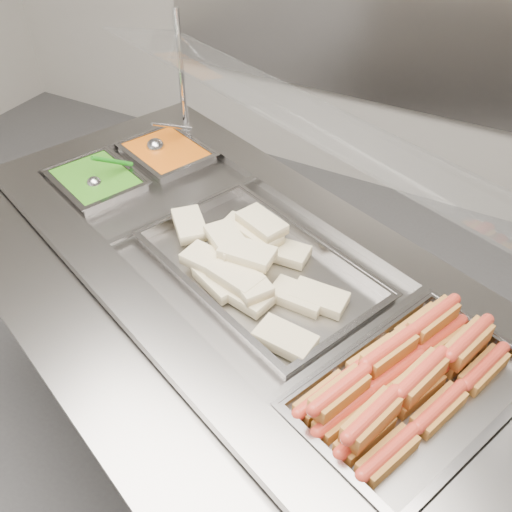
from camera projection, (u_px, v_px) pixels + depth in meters
The scene contains 12 objects.
ground at pixel (155, 511), 2.13m from camera, with size 6.00×6.00×0.00m, color #525254.
steam_counter at pixel (247, 353), 2.09m from camera, with size 2.19×1.56×0.96m.
tray_rail at pixel (89, 351), 1.55m from camera, with size 1.89×1.04×0.06m.
sneeze_guard at pixel (306, 117), 1.64m from camera, with size 1.75×0.94×0.47m.
pan_hotdogs at pixel (414, 400), 1.42m from camera, with size 0.55×0.68×0.11m.
pan_wraps at pixel (258, 271), 1.76m from camera, with size 0.83×0.66×0.07m.
pan_beans at pixel (167, 160), 2.28m from camera, with size 0.39×0.36×0.11m.
pan_peas at pixel (98, 188), 2.13m from camera, with size 0.39×0.36×0.11m.
hotdogs_in_buns at pixel (405, 377), 1.41m from camera, with size 0.43×0.60×0.13m.
tortilla_wraps at pixel (249, 262), 1.73m from camera, with size 0.66×0.47×0.11m.
ladle at pixel (157, 146), 2.27m from camera, with size 0.11×0.20×0.15m.
serving_spoon at pixel (98, 180), 2.08m from camera, with size 0.10×0.19×0.14m.
Camera 1 is at (0.81, -0.69, 2.11)m, focal length 40.00 mm.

